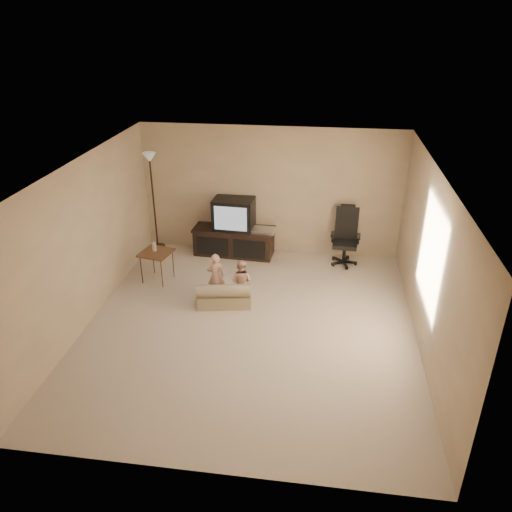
{
  "coord_description": "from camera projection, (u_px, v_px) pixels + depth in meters",
  "views": [
    {
      "loc": [
        0.98,
        -6.35,
        4.39
      ],
      "look_at": [
        0.01,
        0.6,
        0.92
      ],
      "focal_mm": 35.0,
      "sensor_mm": 36.0,
      "label": 1
    }
  ],
  "objects": [
    {
      "name": "child_sofa",
      "position": [
        224.0,
        295.0,
        8.19
      ],
      "size": [
        0.95,
        0.64,
        0.43
      ],
      "rotation": [
        0.0,
        0.0,
        0.17
      ],
      "color": "#9D8C6A",
      "rests_on": "floor"
    },
    {
      "name": "office_chair",
      "position": [
        345.0,
        243.0,
        9.47
      ],
      "size": [
        0.56,
        0.58,
        1.13
      ],
      "rotation": [
        0.0,
        0.0,
        -0.06
      ],
      "color": "black",
      "rests_on": "floor"
    },
    {
      "name": "toddler_left",
      "position": [
        216.0,
        276.0,
        8.32
      ],
      "size": [
        0.33,
        0.27,
        0.81
      ],
      "primitive_type": "imported",
      "rotation": [
        0.0,
        0.0,
        3.33
      ],
      "color": "#DCA189",
      "rests_on": "floor"
    },
    {
      "name": "tv_stand",
      "position": [
        234.0,
        232.0,
        9.79
      ],
      "size": [
        1.63,
        0.68,
        1.15
      ],
      "rotation": [
        0.0,
        0.0,
        -0.06
      ],
      "color": "black",
      "rests_on": "floor"
    },
    {
      "name": "side_table",
      "position": [
        156.0,
        253.0,
        8.78
      ],
      "size": [
        0.61,
        0.61,
        0.76
      ],
      "rotation": [
        0.0,
        0.0,
        -0.21
      ],
      "color": "brown",
      "rests_on": "floor"
    },
    {
      "name": "room_shell",
      "position": [
        249.0,
        236.0,
        7.03
      ],
      "size": [
        5.5,
        5.5,
        5.5
      ],
      "color": "white",
      "rests_on": "floor"
    },
    {
      "name": "floor",
      "position": [
        250.0,
        326.0,
        7.7
      ],
      "size": [
        5.5,
        5.5,
        0.0
      ],
      "primitive_type": "plane",
      "color": "#C5B49D",
      "rests_on": "ground"
    },
    {
      "name": "toddler_right",
      "position": [
        241.0,
        281.0,
        8.18
      ],
      "size": [
        0.41,
        0.3,
        0.77
      ],
      "primitive_type": "imported",
      "rotation": [
        0.0,
        0.0,
        2.88
      ],
      "color": "#DCA189",
      "rests_on": "floor"
    },
    {
      "name": "floor_lamp",
      "position": [
        152.0,
        180.0,
        9.61
      ],
      "size": [
        0.31,
        0.31,
        1.97
      ],
      "color": "black",
      "rests_on": "floor"
    }
  ]
}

